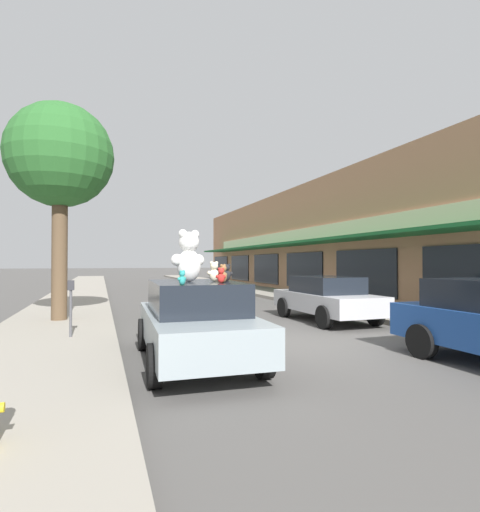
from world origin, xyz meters
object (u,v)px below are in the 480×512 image
Objects in this scene: teddy_bear_giant at (189,257)px; parking_meter at (71,301)px; plush_art_car at (195,320)px; teddy_bear_red at (221,276)px; teddy_bear_black at (227,272)px; teddy_bear_cream at (214,272)px; teddy_bear_green at (182,277)px; teddy_bear_brown at (223,274)px; parked_car_far_center at (326,297)px; street_tree at (60,158)px; teddy_bear_teal at (182,278)px.

teddy_bear_giant is 3.49m from parking_meter.
teddy_bear_red reaches higher than plush_art_car.
plush_art_car is at bearing 22.11° from teddy_bear_black.
teddy_bear_green is at bearing 23.46° from teddy_bear_cream.
teddy_bear_brown is 4.11m from parking_meter.
teddy_bear_red is at bearing -137.58° from parked_car_far_center.
street_tree is (-2.66, 5.60, 2.99)m from teddy_bear_giant.
teddy_bear_brown reaches higher than teddy_bear_teal.
teddy_bear_black reaches higher than teddy_bear_green.
teddy_bear_brown is 0.05× the size of street_tree.
plush_art_car is 1.41m from teddy_bear_teal.
teddy_bear_brown reaches higher than parked_car_far_center.
teddy_bear_red is 0.59m from teddy_bear_cream.
teddy_bear_brown is 6.31m from parked_car_far_center.
teddy_bear_teal is at bearing -110.64° from plush_art_car.
parked_car_far_center is (4.70, 4.30, -0.87)m from teddy_bear_red.
teddy_bear_brown is 7.61m from street_tree.
teddy_bear_cream is at bearing -161.30° from teddy_bear_teal.
teddy_bear_red reaches higher than parking_meter.
teddy_bear_giant reaches higher than teddy_bear_cream.
teddy_bear_teal is 0.62× the size of teddy_bear_cream.
teddy_bear_brown is at bearing 81.10° from teddy_bear_cream.
teddy_bear_green is at bearing -134.19° from teddy_bear_teal.
teddy_bear_black is 0.69m from teddy_bear_brown.
parking_meter is at bearing -61.91° from teddy_bear_red.
plush_art_car is 0.95m from teddy_bear_cream.
teddy_bear_cream is 0.30× the size of parking_meter.
parked_car_far_center is at bearing -175.62° from teddy_bear_brown.
street_tree reaches higher than parking_meter.
teddy_bear_red is 0.70× the size of teddy_bear_cream.
teddy_bear_green is at bearing -58.09° from parking_meter.
teddy_bear_green is 1.20m from teddy_bear_black.
teddy_bear_brown is at bearing -51.50° from plush_art_car.
parking_meter is at bearing -80.43° from street_tree.
teddy_bear_cream reaches higher than teddy_bear_black.
parked_car_far_center is (5.14, 3.69, -1.20)m from teddy_bear_giant.
teddy_bear_red reaches higher than teddy_bear_teal.
teddy_bear_green is (-0.23, -0.52, -0.35)m from teddy_bear_giant.
teddy_bear_red is 1.13× the size of teddy_bear_teal.
teddy_bear_black is at bearing -125.33° from teddy_bear_red.
teddy_bear_giant is 6.44m from parked_car_far_center.
street_tree is (-2.79, 5.58, 4.14)m from plush_art_car.
teddy_bear_brown is (0.07, 0.11, 0.03)m from teddy_bear_red.
teddy_bear_brown is at bearing -137.90° from parked_car_far_center.
teddy_bear_brown is at bearing -62.54° from street_tree.
street_tree is at bearing 118.92° from plush_art_car.
street_tree is at bearing -87.26° from teddy_bear_giant.
teddy_bear_black is at bearing 168.11° from teddy_bear_giant.
teddy_bear_red is 0.88m from teddy_bear_teal.
plush_art_car is 3.42m from parking_meter.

